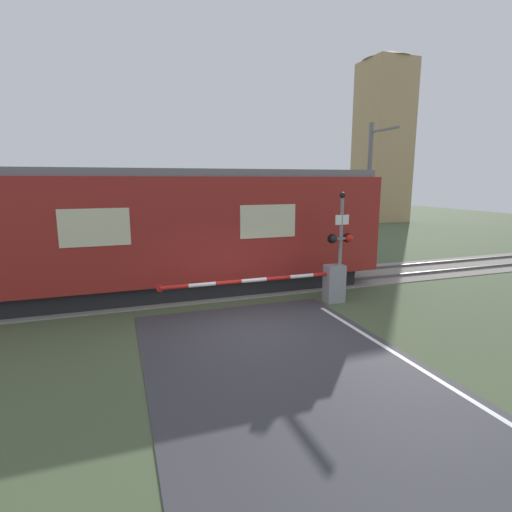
% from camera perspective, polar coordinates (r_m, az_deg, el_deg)
% --- Properties ---
extents(ground_plane, '(80.00, 80.00, 0.00)m').
position_cam_1_polar(ground_plane, '(10.51, -0.56, -10.63)').
color(ground_plane, '#475638').
extents(track_bed, '(36.00, 3.20, 0.13)m').
position_cam_1_polar(track_bed, '(14.42, -6.07, -4.60)').
color(track_bed, gray).
rests_on(track_bed, ground_plane).
extents(train, '(19.04, 2.99, 4.19)m').
position_cam_1_polar(train, '(13.67, -21.67, 2.89)').
color(train, black).
rests_on(train, ground_plane).
extents(crossing_barrier, '(5.81, 0.44, 1.20)m').
position_cam_1_polar(crossing_barrier, '(12.72, 9.29, -3.82)').
color(crossing_barrier, gray).
rests_on(crossing_barrier, ground_plane).
extents(signal_post, '(0.85, 0.26, 3.47)m').
position_cam_1_polar(signal_post, '(12.81, 12.02, 2.18)').
color(signal_post, gray).
rests_on(signal_post, ground_plane).
extents(catenary_pole, '(0.20, 1.90, 6.29)m').
position_cam_1_polar(catenary_pole, '(18.71, 15.83, 8.74)').
color(catenary_pole, slate).
rests_on(catenary_pole, ground_plane).
extents(distant_building, '(4.46, 4.46, 15.12)m').
position_cam_1_polar(distant_building, '(40.12, 17.65, 15.77)').
color(distant_building, tan).
rests_on(distant_building, ground_plane).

